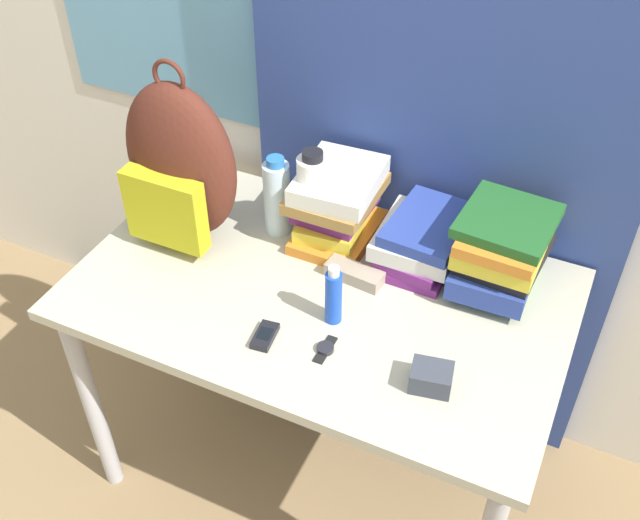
% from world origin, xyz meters
% --- Properties ---
extents(wall_back, '(6.00, 0.06, 2.50)m').
position_xyz_m(wall_back, '(-0.00, 0.83, 1.25)').
color(wall_back, silver).
rests_on(wall_back, ground_plane).
extents(curtain_blue, '(1.05, 0.04, 2.50)m').
position_xyz_m(curtain_blue, '(0.15, 0.77, 1.25)').
color(curtain_blue, navy).
rests_on(curtain_blue, ground_plane).
extents(desk, '(1.23, 0.74, 0.76)m').
position_xyz_m(desk, '(0.00, 0.37, 0.67)').
color(desk, '#B7B299').
rests_on(desk, ground_plane).
extents(backpack, '(0.31, 0.20, 0.51)m').
position_xyz_m(backpack, '(-0.42, 0.43, 0.98)').
color(backpack, '#512319').
rests_on(backpack, desk).
extents(book_stack_left, '(0.21, 0.27, 0.20)m').
position_xyz_m(book_stack_left, '(-0.05, 0.59, 0.87)').
color(book_stack_left, orange).
rests_on(book_stack_left, desk).
extents(book_stack_center, '(0.22, 0.28, 0.13)m').
position_xyz_m(book_stack_center, '(0.19, 0.59, 0.83)').
color(book_stack_center, '#6B2370').
rests_on(book_stack_center, desk).
extents(book_stack_right, '(0.23, 0.29, 0.21)m').
position_xyz_m(book_stack_right, '(0.39, 0.59, 0.87)').
color(book_stack_right, '#1E5623').
rests_on(book_stack_right, desk).
extents(water_bottle, '(0.07, 0.07, 0.23)m').
position_xyz_m(water_bottle, '(-0.21, 0.54, 0.87)').
color(water_bottle, silver).
rests_on(water_bottle, desk).
extents(sports_bottle, '(0.08, 0.08, 0.28)m').
position_xyz_m(sports_bottle, '(-0.10, 0.55, 0.90)').
color(sports_bottle, white).
rests_on(sports_bottle, desk).
extents(sunscreen_bottle, '(0.04, 0.04, 0.17)m').
position_xyz_m(sunscreen_bottle, '(0.07, 0.29, 0.84)').
color(sunscreen_bottle, blue).
rests_on(sunscreen_bottle, desk).
extents(cell_phone, '(0.05, 0.09, 0.02)m').
position_xyz_m(cell_phone, '(-0.05, 0.17, 0.77)').
color(cell_phone, black).
rests_on(cell_phone, desk).
extents(sunglasses_case, '(0.15, 0.07, 0.04)m').
position_xyz_m(sunglasses_case, '(0.06, 0.44, 0.78)').
color(sunglasses_case, gray).
rests_on(sunglasses_case, desk).
extents(camera_pouch, '(0.10, 0.09, 0.05)m').
position_xyz_m(camera_pouch, '(0.35, 0.20, 0.79)').
color(camera_pouch, '#383D47').
rests_on(camera_pouch, desk).
extents(wristwatch, '(0.04, 0.09, 0.01)m').
position_xyz_m(wristwatch, '(0.10, 0.19, 0.77)').
color(wristwatch, black).
rests_on(wristwatch, desk).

